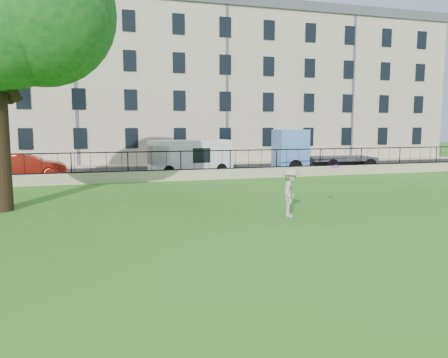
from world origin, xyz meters
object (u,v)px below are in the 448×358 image
object	(u,v)px
frisbee	(335,167)
white_van	(190,157)
man	(291,192)
red_sedan	(27,167)
blue_truck	(323,150)

from	to	relation	value
frisbee	white_van	distance (m)	14.59
man	red_sedan	size ratio (longest dim) A/B	0.38
frisbee	white_van	world-z (taller)	white_van
man	red_sedan	world-z (taller)	man
man	blue_truck	distance (m)	16.45
frisbee	white_van	bearing A→B (deg)	98.88
red_sedan	frisbee	bearing A→B (deg)	-141.42
man	white_van	world-z (taller)	white_van
man	blue_truck	size ratio (longest dim) A/B	0.25
man	red_sedan	xyz separation A→B (m)	(-10.42, 14.53, -0.12)
white_van	man	bearing A→B (deg)	-95.61
man	frisbee	world-z (taller)	frisbee
frisbee	blue_truck	xyz separation A→B (m)	(7.15, 13.66, -0.25)
red_sedan	white_van	distance (m)	9.97
red_sedan	blue_truck	size ratio (longest dim) A/B	0.65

